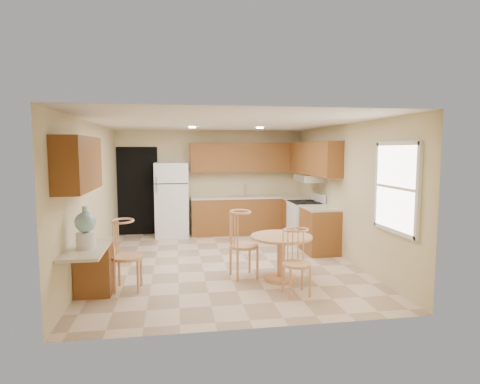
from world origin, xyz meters
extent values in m
plane|color=beige|center=(0.00, 0.00, 0.00)|extent=(5.50, 5.50, 0.00)
cube|color=white|center=(0.00, 0.00, 2.50)|extent=(4.50, 5.50, 0.02)
cube|color=beige|center=(0.00, 2.75, 1.25)|extent=(4.50, 0.02, 2.50)
cube|color=beige|center=(0.00, -2.75, 1.25)|extent=(4.50, 0.02, 2.50)
cube|color=beige|center=(-2.25, 0.00, 1.25)|extent=(0.02, 5.50, 2.50)
cube|color=beige|center=(2.25, 0.00, 1.25)|extent=(0.02, 5.50, 2.50)
cube|color=black|center=(-1.75, 2.73, 1.05)|extent=(0.90, 0.02, 2.10)
cube|color=brown|center=(0.88, 2.45, 0.43)|extent=(2.75, 0.60, 0.87)
cube|color=beige|center=(0.88, 2.45, 0.89)|extent=(2.75, 0.63, 0.04)
cube|color=brown|center=(1.95, 1.85, 0.43)|extent=(0.60, 0.59, 0.87)
cube|color=beige|center=(1.95, 1.85, 0.89)|extent=(0.63, 0.59, 0.04)
cube|color=brown|center=(1.95, 0.40, 0.43)|extent=(0.60, 0.80, 0.87)
cube|color=beige|center=(1.95, 0.40, 0.89)|extent=(0.63, 0.80, 0.04)
cube|color=brown|center=(0.88, 2.58, 1.85)|extent=(2.75, 0.33, 0.70)
cube|color=brown|center=(2.08, 1.21, 1.85)|extent=(0.33, 2.42, 0.70)
cube|color=brown|center=(-2.08, -1.60, 1.85)|extent=(0.33, 1.40, 0.70)
cube|color=silver|center=(0.85, 2.45, 0.91)|extent=(0.78, 0.44, 0.01)
cube|color=silver|center=(2.00, 1.18, 1.42)|extent=(0.50, 0.76, 0.14)
cube|color=brown|center=(-2.00, -1.32, 0.36)|extent=(0.48, 0.42, 0.72)
cube|color=beige|center=(-2.00, -1.70, 0.75)|extent=(0.50, 1.20, 0.04)
cube|color=white|center=(2.23, -1.85, 1.50)|extent=(0.05, 1.00, 1.20)
cube|color=white|center=(2.22, -1.85, 2.12)|extent=(0.05, 1.10, 0.06)
cube|color=white|center=(2.22, -1.85, 0.88)|extent=(0.05, 1.10, 0.06)
cube|color=white|center=(2.22, -2.38, 1.50)|extent=(0.05, 0.06, 1.28)
cube|color=white|center=(2.22, -1.32, 1.50)|extent=(0.05, 0.06, 1.28)
cylinder|color=white|center=(-0.50, 1.20, 2.48)|extent=(0.14, 0.14, 0.02)
cylinder|color=white|center=(0.90, 1.20, 2.48)|extent=(0.14, 0.14, 0.02)
cube|color=white|center=(-0.95, 2.40, 0.87)|extent=(0.76, 0.71, 1.73)
cube|color=black|center=(-0.95, 2.04, 1.27)|extent=(0.75, 0.01, 0.02)
cube|color=silver|center=(-1.27, 2.03, 1.17)|extent=(0.03, 0.03, 0.18)
cube|color=silver|center=(-1.27, 2.03, 1.38)|extent=(0.03, 0.03, 0.14)
cube|color=white|center=(1.92, 1.18, 0.45)|extent=(0.65, 0.76, 0.90)
cube|color=black|center=(1.92, 1.18, 0.91)|extent=(0.64, 0.75, 0.02)
cube|color=white|center=(2.20, 1.18, 1.00)|extent=(0.06, 0.76, 0.18)
cylinder|color=#E2A271|center=(0.76, -1.12, 0.03)|extent=(0.51, 0.51, 0.06)
cylinder|color=#E2A271|center=(0.76, -1.12, 0.34)|extent=(0.13, 0.13, 0.63)
cylinder|color=#E2A271|center=(0.76, -1.12, 0.69)|extent=(0.95, 0.95, 0.04)
cylinder|color=#E2A271|center=(0.21, -0.87, 0.50)|extent=(0.47, 0.47, 0.04)
cylinder|color=#E2A271|center=(0.04, -0.71, 0.25)|extent=(0.04, 0.04, 0.50)
cylinder|color=#E2A271|center=(0.38, -0.71, 0.25)|extent=(0.04, 0.04, 0.50)
cylinder|color=#E2A271|center=(0.04, -1.04, 0.25)|extent=(0.04, 0.04, 0.50)
cylinder|color=#E2A271|center=(0.38, -1.04, 0.25)|extent=(0.04, 0.04, 0.50)
cylinder|color=#E2A271|center=(0.81, -1.77, 0.43)|extent=(0.41, 0.41, 0.04)
cylinder|color=#E2A271|center=(0.66, -1.63, 0.22)|extent=(0.03, 0.03, 0.43)
cylinder|color=#E2A271|center=(0.95, -1.63, 0.22)|extent=(0.03, 0.03, 0.43)
cylinder|color=#E2A271|center=(0.66, -1.92, 0.22)|extent=(0.03, 0.03, 0.43)
cylinder|color=#E2A271|center=(0.95, -1.92, 0.22)|extent=(0.03, 0.03, 0.43)
cylinder|color=#E2A271|center=(-1.55, -1.20, 0.48)|extent=(0.45, 0.45, 0.04)
cylinder|color=#E2A271|center=(-1.71, -1.04, 0.24)|extent=(0.04, 0.04, 0.48)
cylinder|color=#E2A271|center=(-1.39, -1.04, 0.24)|extent=(0.04, 0.04, 0.48)
cylinder|color=#E2A271|center=(-1.71, -1.36, 0.24)|extent=(0.04, 0.04, 0.48)
cylinder|color=#E2A271|center=(-1.39, -1.36, 0.24)|extent=(0.04, 0.04, 0.48)
cylinder|color=white|center=(-2.00, -1.74, 0.87)|extent=(0.24, 0.24, 0.21)
sphere|color=#86BBCF|center=(-2.00, -1.74, 1.11)|extent=(0.26, 0.26, 0.26)
cylinder|color=#86BBCF|center=(-2.00, -1.74, 1.28)|extent=(0.07, 0.07, 0.08)
camera|label=1|loc=(-0.84, -7.05, 2.03)|focal=30.00mm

